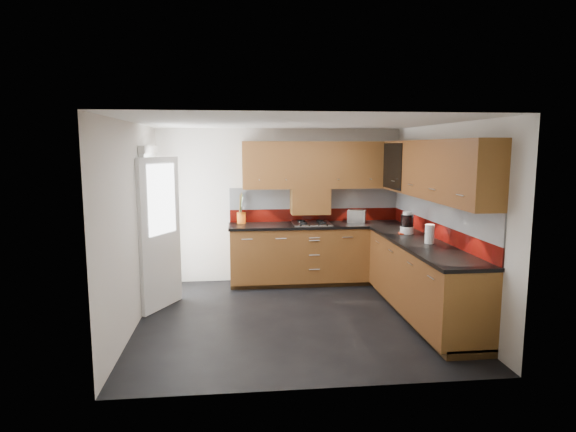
{
  "coord_description": "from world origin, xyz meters",
  "views": [
    {
      "loc": [
        -0.69,
        -5.73,
        2.11
      ],
      "look_at": [
        -0.0,
        0.65,
        1.19
      ],
      "focal_mm": 30.0,
      "sensor_mm": 36.0,
      "label": 1
    }
  ],
  "objects": [
    {
      "name": "backsplash",
      "position": [
        1.28,
        0.93,
        1.21
      ],
      "size": [
        2.7,
        3.2,
        0.54
      ],
      "color": "maroon",
      "rests_on": "countertop"
    },
    {
      "name": "orange_cloth",
      "position": [
        1.57,
        0.52,
        0.95
      ],
      "size": [
        0.15,
        0.13,
        0.01
      ],
      "primitive_type": "cube",
      "rotation": [
        0.0,
        0.0,
        -0.16
      ],
      "color": "red",
      "rests_on": "countertop"
    },
    {
      "name": "back_door",
      "position": [
        -1.78,
        0.75,
        1.03
      ],
      "size": [
        0.42,
        1.19,
        2.04
      ],
      "color": "white",
      "rests_on": "room"
    },
    {
      "name": "food_processor",
      "position": [
        1.62,
        0.53,
        1.08
      ],
      "size": [
        0.18,
        0.18,
        0.3
      ],
      "color": "white",
      "rests_on": "countertop"
    },
    {
      "name": "utensil_pot",
      "position": [
        -0.62,
        1.69,
        1.04
      ],
      "size": [
        0.13,
        0.13,
        0.48
      ],
      "color": "orange",
      "rests_on": "countertop"
    },
    {
      "name": "paper_towel",
      "position": [
        1.65,
        -0.16,
        1.06
      ],
      "size": [
        0.13,
        0.13,
        0.24
      ],
      "primitive_type": "cylinder",
      "rotation": [
        0.0,
        0.0,
        0.12
      ],
      "color": "white",
      "rests_on": "countertop"
    },
    {
      "name": "upper_cabinets",
      "position": [
        1.23,
        0.78,
        1.84
      ],
      "size": [
        2.5,
        3.2,
        0.72
      ],
      "color": "brown",
      "rests_on": "room"
    },
    {
      "name": "base_cabinets",
      "position": [
        1.07,
        0.72,
        0.44
      ],
      "size": [
        2.7,
        3.2,
        0.95
      ],
      "color": "brown",
      "rests_on": "room"
    },
    {
      "name": "toaster",
      "position": [
        1.18,
        1.57,
        1.04
      ],
      "size": [
        0.32,
        0.26,
        0.2
      ],
      "color": "silver",
      "rests_on": "countertop"
    },
    {
      "name": "glass_cabinet",
      "position": [
        1.71,
        1.07,
        1.87
      ],
      "size": [
        0.32,
        0.8,
        0.66
      ],
      "color": "black",
      "rests_on": "room"
    },
    {
      "name": "countertop",
      "position": [
        1.05,
        0.7,
        0.92
      ],
      "size": [
        2.72,
        3.22,
        0.04
      ],
      "color": "black",
      "rests_on": "base_cabinets"
    },
    {
      "name": "gas_hob",
      "position": [
        0.45,
        1.47,
        0.95
      ],
      "size": [
        0.58,
        0.51,
        0.04
      ],
      "color": "silver",
      "rests_on": "countertop"
    },
    {
      "name": "room",
      "position": [
        0.0,
        0.0,
        1.5
      ],
      "size": [
        4.0,
        3.8,
        2.64
      ],
      "color": "black"
    },
    {
      "name": "extractor_hood",
      "position": [
        0.45,
        1.64,
        1.28
      ],
      "size": [
        0.6,
        0.33,
        0.4
      ],
      "primitive_type": "cube",
      "color": "brown",
      "rests_on": "room"
    }
  ]
}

